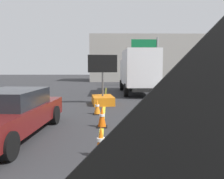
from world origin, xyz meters
name	(u,v)px	position (x,y,z in m)	size (l,w,h in m)	color
lane_center_stripe	(97,171)	(0.00, 6.00, 0.00)	(0.14, 36.00, 0.01)	yellow
arrow_board_trailer	(103,95)	(-0.10, 14.40, 0.48)	(1.60, 1.93, 2.70)	orange
box_truck	(138,70)	(2.47, 19.50, 1.77)	(2.49, 6.88, 3.24)	black
pickup_car	(9,114)	(-2.71, 8.36, 0.70)	(2.25, 5.23, 1.38)	#591414
highway_guide_sign	(150,53)	(4.44, 25.85, 3.42)	(2.79, 0.28, 5.00)	gray
far_building_block	(145,59)	(5.49, 35.81, 3.15)	(15.49, 6.39, 6.30)	gray
traffic_cone_mid_lane	(101,142)	(0.05, 6.73, 0.36)	(0.36, 0.36, 0.73)	black
traffic_cone_far_lane	(102,117)	(0.00, 9.43, 0.36)	(0.36, 0.36, 0.74)	black
traffic_cone_curbside	(97,107)	(-0.27, 11.62, 0.34)	(0.36, 0.36, 0.68)	black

